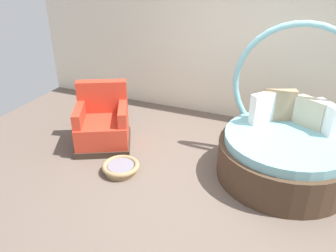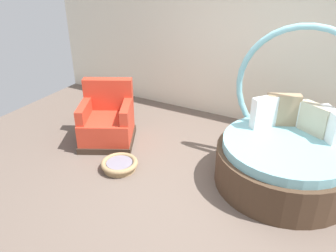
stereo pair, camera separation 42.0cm
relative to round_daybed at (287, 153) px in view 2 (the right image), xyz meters
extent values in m
cube|color=#66564C|center=(-0.91, -0.71, -0.42)|extent=(8.00, 8.00, 0.02)
cube|color=silver|center=(-0.91, 1.54, 0.89)|extent=(8.00, 0.12, 2.61)
cylinder|color=#473323|center=(0.00, -0.07, -0.17)|extent=(1.72, 1.72, 0.49)
cylinder|color=#7AB7C1|center=(0.00, -0.07, 0.14)|extent=(1.58, 1.58, 0.12)
torus|color=#7AB7C1|center=(0.00, 0.40, 0.69)|extent=(1.71, 0.08, 1.71)
cube|color=white|center=(0.40, 0.25, 0.39)|extent=(0.34, 0.38, 0.39)
cube|color=#BCB293|center=(0.22, 0.32, 0.39)|extent=(0.40, 0.29, 0.39)
cube|color=white|center=(-0.03, 0.45, 0.38)|extent=(0.36, 0.14, 0.36)
cube|color=tan|center=(-0.19, 0.38, 0.41)|extent=(0.44, 0.28, 0.43)
cube|color=white|center=(-0.37, 0.22, 0.41)|extent=(0.35, 0.40, 0.42)
cube|color=#38281E|center=(-2.63, -0.29, -0.36)|extent=(1.07, 1.07, 0.10)
cube|color=red|center=(-2.63, -0.29, -0.14)|extent=(1.02, 1.02, 0.34)
cube|color=red|center=(-2.77, -0.01, 0.28)|extent=(0.75, 0.49, 0.50)
cube|color=red|center=(-2.91, -0.43, 0.14)|extent=(0.42, 0.66, 0.22)
cube|color=red|center=(-2.35, -0.14, 0.14)|extent=(0.42, 0.66, 0.22)
cylinder|color=#9E7F56|center=(-2.03, -0.82, -0.38)|extent=(0.44, 0.44, 0.06)
torus|color=#9E7F56|center=(-2.03, -0.82, -0.32)|extent=(0.51, 0.51, 0.07)
cylinder|color=gray|center=(-2.03, -0.82, -0.33)|extent=(0.36, 0.36, 0.05)
camera|label=1|loc=(0.04, -4.11, 2.29)|focal=36.26mm
camera|label=2|loc=(0.41, -3.93, 2.29)|focal=36.26mm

